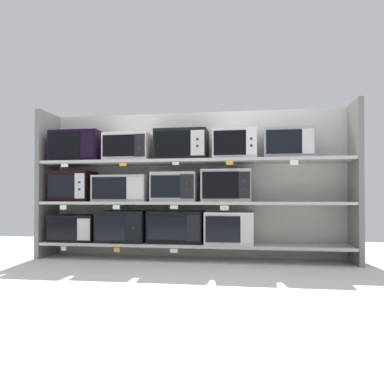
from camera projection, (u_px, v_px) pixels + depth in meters
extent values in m
cube|color=silver|center=(172.00, 280.00, 3.08)|extent=(7.19, 6.00, 0.02)
cube|color=beige|center=(195.00, 184.00, 4.33)|extent=(3.39, 0.04, 1.59)
cube|color=slate|center=(48.00, 184.00, 4.34)|extent=(0.05, 0.45, 1.59)
cube|color=slate|center=(356.00, 182.00, 3.83)|extent=(0.05, 0.45, 1.59)
cube|color=beige|center=(192.00, 244.00, 4.07)|extent=(3.19, 0.45, 0.03)
cube|color=black|center=(76.00, 228.00, 4.28)|extent=(0.50, 0.37, 0.28)
cube|color=black|center=(62.00, 229.00, 4.10)|extent=(0.33, 0.01, 0.23)
cube|color=silver|center=(83.00, 229.00, 4.06)|extent=(0.14, 0.01, 0.23)
cube|color=black|center=(124.00, 226.00, 4.19)|extent=(0.52, 0.38, 0.33)
cube|color=black|center=(110.00, 227.00, 4.01)|extent=(0.33, 0.01, 0.27)
cube|color=black|center=(133.00, 228.00, 3.98)|extent=(0.16, 0.01, 0.27)
cylinder|color=#262628|center=(133.00, 228.00, 3.97)|extent=(0.02, 0.01, 0.02)
cube|color=black|center=(176.00, 227.00, 4.10)|extent=(0.57, 0.33, 0.33)
cube|color=black|center=(167.00, 228.00, 3.94)|extent=(0.40, 0.01, 0.24)
cube|color=black|center=(193.00, 228.00, 3.90)|extent=(0.13, 0.01, 0.27)
cube|color=silver|center=(230.00, 228.00, 4.01)|extent=(0.49, 0.41, 0.33)
cube|color=black|center=(223.00, 229.00, 3.81)|extent=(0.34, 0.01, 0.26)
cube|color=silver|center=(247.00, 230.00, 3.78)|extent=(0.12, 0.01, 0.26)
cube|color=beige|center=(64.00, 249.00, 4.05)|extent=(0.05, 0.00, 0.04)
cube|color=orange|center=(117.00, 250.00, 3.96)|extent=(0.06, 0.00, 0.04)
cube|color=white|center=(174.00, 251.00, 3.87)|extent=(0.08, 0.00, 0.04)
cube|color=beige|center=(192.00, 203.00, 4.08)|extent=(3.19, 0.45, 0.03)
cube|color=black|center=(73.00, 186.00, 4.29)|extent=(0.43, 0.34, 0.33)
cube|color=black|center=(62.00, 186.00, 4.13)|extent=(0.30, 0.01, 0.24)
cube|color=silver|center=(80.00, 186.00, 4.10)|extent=(0.11, 0.01, 0.26)
cylinder|color=#262628|center=(79.00, 189.00, 4.09)|extent=(0.02, 0.01, 0.02)
cylinder|color=#262628|center=(79.00, 182.00, 4.09)|extent=(0.02, 0.01, 0.02)
cube|color=#B7B7B6|center=(122.00, 189.00, 4.20)|extent=(0.58, 0.34, 0.28)
cube|color=black|center=(109.00, 188.00, 4.04)|extent=(0.37, 0.01, 0.23)
cube|color=silver|center=(135.00, 188.00, 4.00)|extent=(0.17, 0.01, 0.22)
cube|color=#BAB8B5|center=(175.00, 187.00, 4.11)|extent=(0.47, 0.34, 0.31)
cube|color=black|center=(165.00, 187.00, 3.95)|extent=(0.30, 0.01, 0.23)
cube|color=black|center=(187.00, 186.00, 3.91)|extent=(0.14, 0.01, 0.24)
cylinder|color=#262628|center=(187.00, 190.00, 3.91)|extent=(0.02, 0.01, 0.02)
cylinder|color=#262628|center=(187.00, 183.00, 3.91)|extent=(0.02, 0.01, 0.02)
cube|color=#BCBCBF|center=(227.00, 186.00, 4.03)|extent=(0.50, 0.32, 0.33)
cube|color=black|center=(220.00, 185.00, 3.87)|extent=(0.36, 0.01, 0.27)
cube|color=black|center=(244.00, 185.00, 3.83)|extent=(0.11, 0.01, 0.26)
cylinder|color=#262628|center=(244.00, 189.00, 3.82)|extent=(0.02, 0.01, 0.02)
cylinder|color=#262628|center=(244.00, 181.00, 3.82)|extent=(0.02, 0.01, 0.02)
cube|color=beige|center=(63.00, 207.00, 4.06)|extent=(0.07, 0.00, 0.05)
cube|color=white|center=(116.00, 207.00, 3.97)|extent=(0.07, 0.00, 0.04)
cube|color=beige|center=(174.00, 207.00, 3.88)|extent=(0.08, 0.00, 0.04)
cube|color=beige|center=(224.00, 208.00, 3.80)|extent=(0.09, 0.00, 0.05)
cube|color=beige|center=(192.00, 162.00, 4.09)|extent=(3.19, 0.45, 0.03)
cube|color=black|center=(78.00, 147.00, 4.29)|extent=(0.54, 0.36, 0.33)
cube|color=black|center=(64.00, 145.00, 4.12)|extent=(0.36, 0.01, 0.26)
cube|color=black|center=(87.00, 144.00, 4.08)|extent=(0.15, 0.01, 0.27)
cube|color=silver|center=(129.00, 148.00, 4.20)|extent=(0.48, 0.37, 0.29)
cube|color=black|center=(119.00, 146.00, 4.02)|extent=(0.34, 0.01, 0.22)
cube|color=black|center=(140.00, 145.00, 3.98)|extent=(0.11, 0.01, 0.23)
cylinder|color=#262628|center=(139.00, 148.00, 3.97)|extent=(0.02, 0.01, 0.02)
cylinder|color=#262628|center=(139.00, 142.00, 3.98)|extent=(0.02, 0.01, 0.02)
cube|color=black|center=(182.00, 145.00, 4.11)|extent=(0.54, 0.32, 0.32)
cube|color=black|center=(173.00, 143.00, 3.95)|extent=(0.37, 0.01, 0.25)
cube|color=silver|center=(197.00, 143.00, 3.91)|extent=(0.14, 0.01, 0.26)
cylinder|color=#262628|center=(197.00, 146.00, 3.90)|extent=(0.02, 0.01, 0.02)
cylinder|color=#262628|center=(197.00, 139.00, 3.90)|extent=(0.02, 0.01, 0.02)
cube|color=silver|center=(235.00, 145.00, 4.02)|extent=(0.44, 0.36, 0.30)
cube|color=black|center=(230.00, 143.00, 3.84)|extent=(0.32, 0.01, 0.24)
cube|color=silver|center=(251.00, 142.00, 3.81)|extent=(0.10, 0.01, 0.24)
cylinder|color=#262628|center=(251.00, 145.00, 3.80)|extent=(0.02, 0.01, 0.02)
cylinder|color=#262628|center=(251.00, 139.00, 3.80)|extent=(0.02, 0.01, 0.02)
cube|color=#999CA8|center=(288.00, 144.00, 3.94)|extent=(0.48, 0.35, 0.30)
cube|color=black|center=(284.00, 142.00, 3.77)|extent=(0.34, 0.01, 0.23)
cube|color=silver|center=(308.00, 141.00, 3.73)|extent=(0.11, 0.01, 0.24)
cube|color=white|center=(65.00, 165.00, 4.07)|extent=(0.08, 0.00, 0.04)
cube|color=orange|center=(123.00, 164.00, 3.97)|extent=(0.07, 0.00, 0.03)
cube|color=beige|center=(176.00, 163.00, 3.88)|extent=(0.07, 0.00, 0.03)
cube|color=orange|center=(230.00, 163.00, 3.80)|extent=(0.07, 0.00, 0.04)
cube|color=white|center=(294.00, 163.00, 3.70)|extent=(0.08, 0.00, 0.05)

